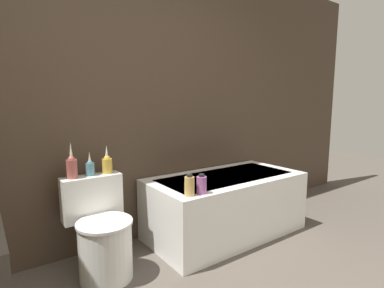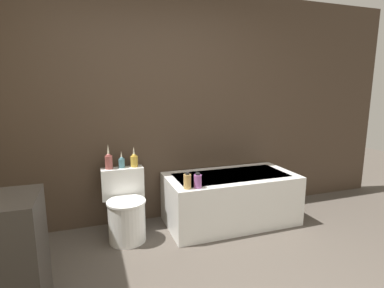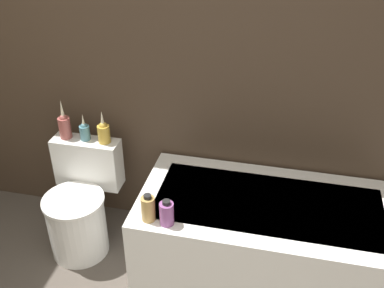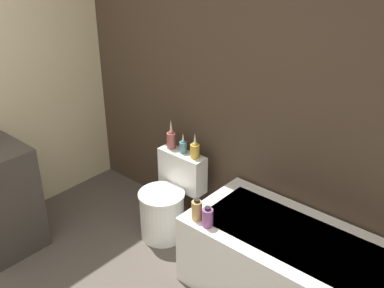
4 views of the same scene
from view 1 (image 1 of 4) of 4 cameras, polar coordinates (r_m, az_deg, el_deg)
name	(u,v)px [view 1 (image 1 of 4)]	position (r m, az deg, el deg)	size (l,w,h in m)	color
wall_back_tiled	(129,95)	(2.66, -11.92, 9.09)	(6.40, 0.06, 2.60)	#423326
bathtub	(226,204)	(2.90, 6.40, -11.36)	(1.46, 0.74, 0.56)	white
toilet	(102,235)	(2.34, -16.80, -16.23)	(0.44, 0.52, 0.70)	white
vase_gold	(72,166)	(2.34, -21.93, -3.94)	(0.08, 0.08, 0.26)	#994C47
vase_silver	(90,167)	(2.38, -18.85, -4.23)	(0.06, 0.06, 0.18)	teal
vase_bronze	(107,164)	(2.41, -15.87, -3.62)	(0.08, 0.08, 0.22)	gold
shampoo_bottle_tall	(189,186)	(2.22, -0.49, -7.98)	(0.07, 0.07, 0.16)	tan
shampoo_bottle_short	(202,185)	(2.27, 1.83, -7.75)	(0.08, 0.08, 0.15)	#8C4C8C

